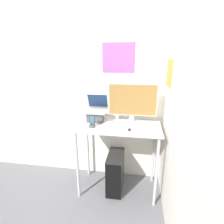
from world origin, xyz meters
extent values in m
plane|color=slate|center=(0.00, 0.00, 0.00)|extent=(12.00, 12.00, 0.00)
cube|color=silver|center=(0.00, 0.64, 1.30)|extent=(6.00, 0.05, 2.60)
cube|color=purple|center=(-0.05, 0.61, 1.80)|extent=(0.44, 0.01, 0.39)
cube|color=silver|center=(0.63, 0.00, 1.30)|extent=(0.05, 6.00, 2.60)
cube|color=gold|center=(0.60, 0.46, 1.63)|extent=(0.01, 0.42, 0.33)
cube|color=beige|center=(0.00, 0.28, 0.96)|extent=(1.09, 0.56, 0.02)
cylinder|color=#B7B7BC|center=(-0.50, 0.05, 0.47)|extent=(0.04, 0.04, 0.95)
cylinder|color=#B7B7BC|center=(0.50, 0.05, 0.47)|extent=(0.04, 0.04, 0.95)
cylinder|color=#B7B7BC|center=(-0.50, 0.51, 0.47)|extent=(0.04, 0.04, 0.95)
cylinder|color=#B7B7BC|center=(0.50, 0.51, 0.47)|extent=(0.04, 0.04, 0.95)
cube|color=#4C4C51|center=(-0.33, 0.40, 1.03)|extent=(0.21, 0.16, 0.13)
cube|color=#B7B7BC|center=(-0.33, 0.40, 1.10)|extent=(0.30, 0.23, 0.02)
cube|color=#B7B7BC|center=(-0.33, 0.56, 1.22)|extent=(0.30, 0.10, 0.21)
cube|color=navy|center=(-0.33, 0.55, 1.22)|extent=(0.27, 0.08, 0.19)
cylinder|color=silver|center=(0.17, 0.42, 0.98)|extent=(0.17, 0.17, 0.02)
cylinder|color=silver|center=(0.17, 0.42, 1.03)|extent=(0.06, 0.06, 0.09)
cube|color=silver|center=(0.17, 0.42, 1.28)|extent=(0.63, 0.01, 0.42)
cube|color=olive|center=(0.17, 0.41, 1.28)|extent=(0.61, 0.01, 0.40)
cube|color=white|center=(-0.05, 0.12, 0.97)|extent=(0.30, 0.11, 0.01)
cube|color=silver|center=(-0.05, 0.12, 0.98)|extent=(0.28, 0.10, 0.00)
ellipsoid|color=#262626|center=(0.15, 0.14, 0.98)|extent=(0.04, 0.06, 0.03)
cylinder|color=#4C4C51|center=(-0.32, 0.18, 0.98)|extent=(0.08, 0.08, 0.02)
cube|color=black|center=(-0.32, 0.19, 1.06)|extent=(0.07, 0.04, 0.14)
cube|color=#336072|center=(-0.32, 0.19, 1.06)|extent=(0.06, 0.03, 0.12)
cube|color=black|center=(-0.03, 0.28, 0.27)|extent=(0.21, 0.44, 0.54)
cube|color=black|center=(-0.03, 0.05, 0.27)|extent=(0.20, 0.01, 0.51)
camera|label=1|loc=(0.25, -1.80, 1.79)|focal=28.00mm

